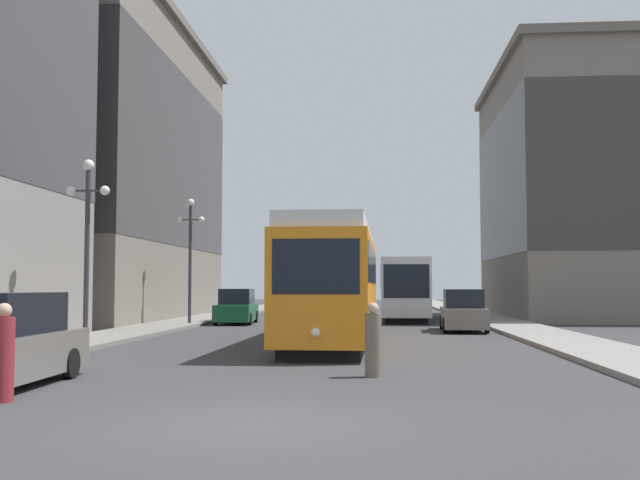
# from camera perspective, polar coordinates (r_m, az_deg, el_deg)

# --- Properties ---
(ground_plane) EXTENTS (200.00, 200.00, 0.00)m
(ground_plane) POSITION_cam_1_polar(r_m,az_deg,el_deg) (10.78, -5.08, -13.97)
(ground_plane) COLOR #38383A
(sidewalk_left) EXTENTS (2.77, 120.00, 0.15)m
(sidewalk_left) POSITION_cam_1_polar(r_m,az_deg,el_deg) (51.46, -6.82, -5.67)
(sidewalk_left) COLOR gray
(sidewalk_left) RESTS_ON ground
(sidewalk_right) EXTENTS (2.77, 120.00, 0.15)m
(sidewalk_right) POSITION_cam_1_polar(r_m,az_deg,el_deg) (50.91, 11.68, -5.65)
(sidewalk_right) COLOR gray
(sidewalk_right) RESTS_ON ground
(streetcar) EXTENTS (2.82, 13.25, 3.89)m
(streetcar) POSITION_cam_1_polar(r_m,az_deg,el_deg) (24.93, 1.11, -3.25)
(streetcar) COLOR black
(streetcar) RESTS_ON ground
(transit_bus) EXTENTS (2.71, 11.95, 3.45)m
(transit_bus) POSITION_cam_1_polar(r_m,az_deg,el_deg) (43.30, 6.47, -3.59)
(transit_bus) COLOR black
(transit_bus) RESTS_ON ground
(parked_car_left_near) EXTENTS (2.09, 4.80, 1.82)m
(parked_car_left_near) POSITION_cam_1_polar(r_m,az_deg,el_deg) (38.73, -6.47, -5.22)
(parked_car_left_near) COLOR black
(parked_car_left_near) RESTS_ON ground
(parked_car_right_far) EXTENTS (2.05, 4.80, 1.82)m
(parked_car_right_far) POSITION_cam_1_polar(r_m,az_deg,el_deg) (32.68, 11.02, -5.47)
(parked_car_right_far) COLOR black
(parked_car_right_far) RESTS_ON ground
(pedestrian_crossing_near) EXTENTS (0.36, 0.36, 1.59)m
(pedestrian_crossing_near) POSITION_cam_1_polar(r_m,az_deg,el_deg) (15.98, 4.15, -7.91)
(pedestrian_crossing_near) COLOR #6B5B4C
(pedestrian_crossing_near) RESTS_ON ground
(pedestrian_crossing_far) EXTENTS (0.37, 0.37, 1.66)m
(pedestrian_crossing_far) POSITION_cam_1_polar(r_m,az_deg,el_deg) (13.64, -23.34, -8.23)
(pedestrian_crossing_far) COLOR maroon
(pedestrian_crossing_far) RESTS_ON ground
(lamp_post_left_near) EXTENTS (1.41, 0.36, 5.84)m
(lamp_post_left_near) POSITION_cam_1_polar(r_m,az_deg,el_deg) (24.51, -17.57, 1.28)
(lamp_post_left_near) COLOR #333338
(lamp_post_left_near) RESTS_ON sidewalk_left
(lamp_post_left_far) EXTENTS (1.41, 0.36, 6.13)m
(lamp_post_left_far) POSITION_cam_1_polar(r_m,az_deg,el_deg) (36.90, -10.01, -0.17)
(lamp_post_left_far) COLOR #333338
(lamp_post_left_far) RESTS_ON sidewalk_left
(building_left_midblock) EXTENTS (13.02, 22.62, 17.56)m
(building_left_midblock) POSITION_cam_1_polar(r_m,az_deg,el_deg) (46.24, -18.06, 5.36)
(building_left_midblock) COLOR slate
(building_left_midblock) RESTS_ON ground
(building_right_corner) EXTENTS (15.72, 17.39, 15.68)m
(building_right_corner) POSITION_cam_1_polar(r_m,az_deg,el_deg) (49.91, 22.32, 3.67)
(building_right_corner) COLOR slate
(building_right_corner) RESTS_ON ground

